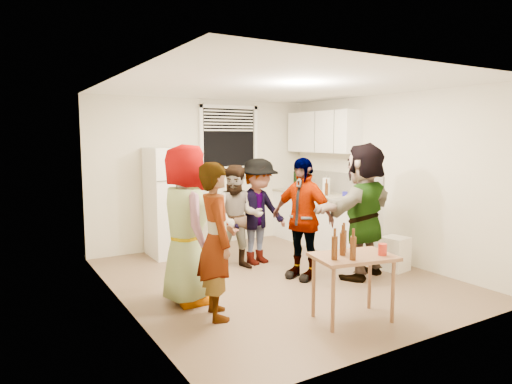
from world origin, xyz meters
TOP-DOWN VIEW (x-y plane):
  - room at (0.00, 0.00)m, footprint 4.00×4.50m
  - window at (0.45, 2.21)m, footprint 1.12×0.10m
  - refrigerator at (-0.75, 1.88)m, footprint 0.70×0.70m
  - counter_lower at (1.70, 1.15)m, footprint 0.60×2.20m
  - countertop at (1.70, 1.15)m, footprint 0.64×2.22m
  - backsplash at (1.99, 1.15)m, footprint 0.03×2.20m
  - upper_cabinets at (1.83, 1.35)m, footprint 0.34×1.60m
  - kettle at (1.65, 1.42)m, footprint 0.27×0.23m
  - paper_towel at (1.68, 1.04)m, footprint 0.13×0.13m
  - wine_bottle at (1.75, 2.02)m, footprint 0.08×0.08m
  - beer_bottle_counter at (1.60, 0.94)m, footprint 0.05×0.05m
  - blue_cup at (1.60, 0.49)m, footprint 0.08×0.08m
  - picture_frame at (1.92, 1.81)m, footprint 0.02×0.18m
  - trash_bin at (1.63, -0.54)m, footprint 0.37×0.37m
  - serving_table at (-0.10, -1.55)m, footprint 0.89×0.68m
  - beer_bottle_table at (-0.11, -1.41)m, footprint 0.06×0.06m
  - red_cup at (0.15, -1.70)m, footprint 0.09×0.09m
  - guest_grey at (-1.35, -0.20)m, footprint 1.85×1.01m
  - guest_stripe at (-1.25, -0.76)m, footprint 1.70×0.94m
  - guest_back_left at (-0.23, 0.66)m, footprint 1.31×1.64m
  - guest_back_right at (0.16, 0.75)m, footprint 1.26×1.71m
  - guest_black at (0.30, -0.15)m, footprint 1.82×1.41m
  - guest_orange at (1.03, -0.52)m, footprint 2.11×2.20m

SIDE VIEW (x-z plane):
  - room at x=0.00m, z-range -1.25..1.25m
  - serving_table at x=-0.10m, z-range -0.34..0.34m
  - guest_grey at x=-1.35m, z-range -0.28..0.28m
  - guest_stripe at x=-1.25m, z-range -0.19..0.19m
  - guest_back_left at x=-0.23m, z-range -0.28..0.28m
  - guest_back_right at x=0.16m, z-range -0.29..0.29m
  - guest_black at x=0.30m, z-range -0.20..0.20m
  - guest_orange at x=1.03m, z-range -0.26..0.26m
  - trash_bin at x=1.63m, z-range 0.01..0.49m
  - counter_lower at x=1.70m, z-range 0.00..0.86m
  - beer_bottle_table at x=-0.11m, z-range 0.56..0.79m
  - red_cup at x=0.15m, z-range 0.62..0.74m
  - refrigerator at x=-0.75m, z-range 0.00..1.70m
  - countertop at x=1.70m, z-range 0.86..0.90m
  - paper_towel at x=1.68m, z-range 0.76..1.04m
  - wine_bottle at x=1.75m, z-range 0.74..1.06m
  - blue_cup at x=1.60m, z-range 0.84..0.96m
  - kettle at x=1.65m, z-range 0.79..1.01m
  - beer_bottle_counter at x=1.60m, z-range 0.80..1.00m
  - picture_frame at x=1.92m, z-range 0.90..1.05m
  - backsplash at x=1.99m, z-range 0.90..1.26m
  - window at x=0.45m, z-range 1.32..2.38m
  - upper_cabinets at x=1.83m, z-range 1.60..2.30m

